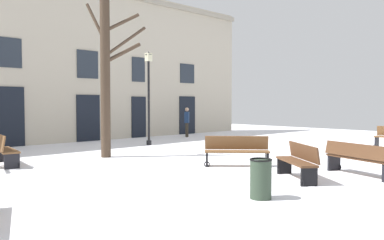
{
  "coord_description": "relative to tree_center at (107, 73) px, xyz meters",
  "views": [
    {
      "loc": [
        -9.14,
        -7.72,
        1.85
      ],
      "look_at": [
        0.0,
        1.9,
        1.28
      ],
      "focal_mm": 36.3,
      "sensor_mm": 36.0,
      "label": 1
    }
  ],
  "objects": [
    {
      "name": "bench_far_corner",
      "position": [
        -3.19,
        0.56,
        -2.41
      ],
      "size": [
        0.72,
        1.81,
        0.94
      ],
      "rotation": [
        0.0,
        0.0,
        1.44
      ],
      "color": "brown",
      "rests_on": "ground"
    },
    {
      "name": "bench_near_center_tree",
      "position": [
        1.27,
        -6.63,
        -2.44
      ],
      "size": [
        1.34,
        1.6,
        0.87
      ],
      "rotation": [
        0.0,
        0.0,
        4.08
      ],
      "color": "#51331E",
      "rests_on": "ground"
    },
    {
      "name": "streetlamp",
      "position": [
        3.4,
        2.13,
        -0.37
      ],
      "size": [
        0.3,
        0.3,
        4.13
      ],
      "color": "black",
      "rests_on": "ground"
    },
    {
      "name": "litter_bin",
      "position": [
        -0.93,
        -7.15,
        -2.49
      ],
      "size": [
        0.44,
        0.44,
        0.78
      ],
      "color": "#2D3D2D",
      "rests_on": "ground"
    },
    {
      "name": "person_strolling",
      "position": [
        7.4,
        3.96,
        -1.99
      ],
      "size": [
        0.44,
        0.4,
        1.62
      ],
      "rotation": [
        0.0,
        0.0,
        3.79
      ],
      "color": "#2D271E",
      "rests_on": "ground"
    },
    {
      "name": "bench_by_litter_bin",
      "position": [
        2.82,
        -7.43,
        -2.44
      ],
      "size": [
        1.04,
        1.91,
        0.84
      ],
      "rotation": [
        0.0,
        0.0,
        1.26
      ],
      "color": "#51331E",
      "rests_on": "ground"
    },
    {
      "name": "bench_back_to_back_right",
      "position": [
        1.76,
        -4.3,
        -2.42
      ],
      "size": [
        1.62,
        1.65,
        0.88
      ],
      "rotation": [
        0.0,
        0.0,
        5.48
      ],
      "color": "brown",
      "rests_on": "ground"
    },
    {
      "name": "tree_center",
      "position": [
        0.0,
        0.0,
        0.0
      ],
      "size": [
        1.52,
        1.59,
        5.45
      ],
      "color": "#423326",
      "rests_on": "ground"
    },
    {
      "name": "building_facade",
      "position": [
        2.1,
        5.77,
        1.0
      ],
      "size": [
        21.84,
        0.6,
        7.7
      ],
      "color": "#BCB29E",
      "rests_on": "ground"
    },
    {
      "name": "ground_plane",
      "position": [
        2.1,
        -3.92,
        -2.89
      ],
      "size": [
        34.95,
        34.95,
        0.0
      ],
      "primitive_type": "plane",
      "color": "white"
    }
  ]
}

